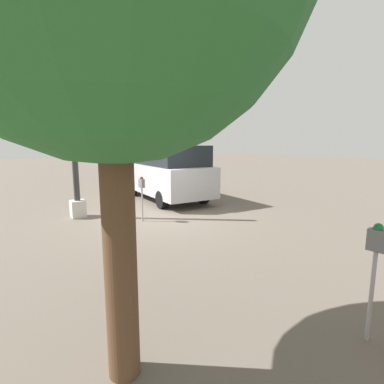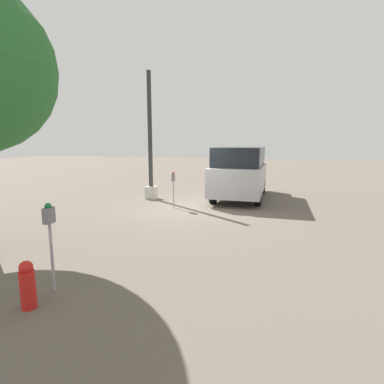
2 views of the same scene
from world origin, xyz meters
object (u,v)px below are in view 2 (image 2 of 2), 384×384
parking_meter_near (173,181)px  fire_hydrant (28,285)px  parking_meter_far (50,227)px  lamp_post (150,155)px  parked_van (240,171)px

parking_meter_near → fire_hydrant: size_ratio=1.87×
parking_meter_far → lamp_post: lamp_post is taller
lamp_post → fire_hydrant: bearing=-169.7°
parking_meter_far → fire_hydrant: 0.93m
parking_meter_far → parked_van: 9.72m
parking_meter_near → parked_van: (2.74, -2.27, 0.19)m
lamp_post → parking_meter_far: bearing=-169.2°
lamp_post → fire_hydrant: lamp_post is taller
parking_meter_near → lamp_post: bearing=37.8°
lamp_post → parking_meter_near: bearing=-135.7°
parking_meter_near → parking_meter_far: size_ratio=0.93×
parking_meter_near → fire_hydrant: 7.33m
parking_meter_far → fire_hydrant: size_ratio=2.02×
parked_van → fire_hydrant: parked_van is taller
parking_meter_far → parked_van: size_ratio=0.29×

